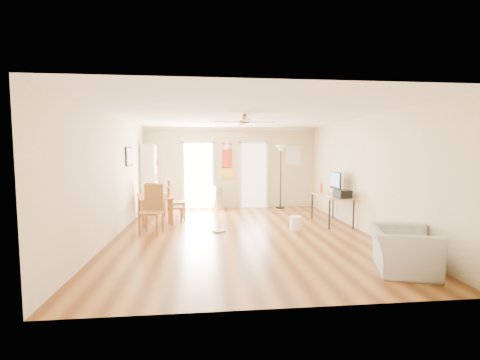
{
  "coord_description": "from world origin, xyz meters",
  "views": [
    {
      "loc": [
        -0.79,
        -7.06,
        1.8
      ],
      "look_at": [
        0.0,
        0.6,
        1.15
      ],
      "focal_mm": 24.38,
      "sensor_mm": 36.0,
      "label": 1
    }
  ],
  "objects": [
    {
      "name": "wall_decal",
      "position": [
        -0.13,
        3.48,
        1.55
      ],
      "size": [
        0.46,
        0.03,
        1.1
      ],
      "primitive_type": "cube",
      "color": "red",
      "rests_on": "wall_back"
    },
    {
      "name": "ac_grille",
      "position": [
        2.05,
        3.47,
        1.7
      ],
      "size": [
        0.5,
        0.04,
        0.6
      ],
      "primitive_type": "cube",
      "color": "white",
      "rests_on": "wall_back"
    },
    {
      "name": "crown_molding",
      "position": [
        0.0,
        0.0,
        2.56
      ],
      "size": [
        5.5,
        7.0,
        0.08
      ],
      "primitive_type": null,
      "color": "white",
      "rests_on": "wall_back"
    },
    {
      "name": "dining_chair_right_a",
      "position": [
        -1.6,
        1.68,
        0.53
      ],
      "size": [
        0.51,
        0.51,
        1.06
      ],
      "primitive_type": null,
      "rotation": [
        0.0,
        0.0,
        1.76
      ],
      "color": "#A56335",
      "rests_on": "floor"
    },
    {
      "name": "ceiling_fan",
      "position": [
        0.0,
        -0.3,
        2.43
      ],
      "size": [
        1.24,
        1.24,
        0.2
      ],
      "primitive_type": null,
      "color": "#593819",
      "rests_on": "ceiling"
    },
    {
      "name": "orange_bottle",
      "position": [
        2.3,
        1.45,
        0.84
      ],
      "size": [
        0.1,
        0.1,
        0.24
      ],
      "primitive_type": "cylinder",
      "rotation": [
        0.0,
        0.0,
        -0.26
      ],
      "color": "#DF4C13",
      "rests_on": "computer_desk"
    },
    {
      "name": "bookshelf",
      "position": [
        -2.53,
        3.19,
        1.02
      ],
      "size": [
        0.67,
        1.0,
        2.04
      ],
      "primitive_type": null,
      "rotation": [
        0.0,
        0.0,
        0.31
      ],
      "color": "silver",
      "rests_on": "floor"
    },
    {
      "name": "wall_left",
      "position": [
        -2.75,
        0.0,
        1.3
      ],
      "size": [
        0.04,
        7.0,
        2.6
      ],
      "primitive_type": null,
      "color": "beige",
      "rests_on": "floor"
    },
    {
      "name": "bathroom_doorway",
      "position": [
        0.75,
        3.48,
        1.05
      ],
      "size": [
        0.8,
        0.1,
        2.1
      ],
      "primitive_type": null,
      "color": "white",
      "rests_on": "wall_back"
    },
    {
      "name": "wastebasket_a",
      "position": [
        1.27,
        0.26,
        0.16
      ],
      "size": [
        0.33,
        0.33,
        0.31
      ],
      "primitive_type": "cylinder",
      "rotation": [
        0.0,
        0.0,
        0.25
      ],
      "color": "white",
      "rests_on": "floor"
    },
    {
      "name": "ceiling",
      "position": [
        0.0,
        0.0,
        2.6
      ],
      "size": [
        5.5,
        7.0,
        0.0
      ],
      "primitive_type": null,
      "color": "silver",
      "rests_on": "floor"
    },
    {
      "name": "floor",
      "position": [
        0.0,
        0.0,
        0.0
      ],
      "size": [
        7.0,
        7.0,
        0.0
      ],
      "primitive_type": "plane",
      "color": "brown",
      "rests_on": "ground"
    },
    {
      "name": "dining_chair_right_b",
      "position": [
        -1.6,
        1.32,
        0.45
      ],
      "size": [
        0.42,
        0.42,
        0.91
      ],
      "primitive_type": null,
      "rotation": [
        0.0,
        0.0,
        1.72
      ],
      "color": "#9C6932",
      "rests_on": "floor"
    },
    {
      "name": "dining_chair_far",
      "position": [
        -2.24,
        2.25,
        0.48
      ],
      "size": [
        0.5,
        0.5,
        0.96
      ],
      "primitive_type": null,
      "rotation": [
        0.0,
        0.0,
        2.8
      ],
      "color": "#9E5A32",
      "rests_on": "floor"
    },
    {
      "name": "keyboard",
      "position": [
        2.2,
        0.63,
        0.72
      ],
      "size": [
        0.18,
        0.39,
        0.01
      ],
      "primitive_type": "cube",
      "rotation": [
        0.0,
        0.0,
        -0.15
      ],
      "color": "white",
      "rests_on": "computer_desk"
    },
    {
      "name": "wall_back",
      "position": [
        0.0,
        3.5,
        1.3
      ],
      "size": [
        5.5,
        0.04,
        2.6
      ],
      "primitive_type": null,
      "color": "beige",
      "rests_on": "floor"
    },
    {
      "name": "computer_desk",
      "position": [
        2.37,
        0.85,
        0.36
      ],
      "size": [
        0.67,
        1.34,
        0.72
      ],
      "primitive_type": null,
      "color": "#A38358",
      "rests_on": "floor"
    },
    {
      "name": "printer",
      "position": [
        2.45,
        0.38,
        0.81
      ],
      "size": [
        0.36,
        0.4,
        0.19
      ],
      "primitive_type": "cube",
      "rotation": [
        0.0,
        0.0,
        0.12
      ],
      "color": "black",
      "rests_on": "computer_desk"
    },
    {
      "name": "wall_right",
      "position": [
        2.75,
        0.0,
        1.3
      ],
      "size": [
        0.04,
        7.0,
        2.6
      ],
      "primitive_type": null,
      "color": "beige",
      "rests_on": "floor"
    },
    {
      "name": "dining_chair_near",
      "position": [
        -2.01,
        0.17,
        0.54
      ],
      "size": [
        0.53,
        0.53,
        1.08
      ],
      "primitive_type": null,
      "rotation": [
        0.0,
        0.0,
        -0.2
      ],
      "color": "#915D2E",
      "rests_on": "floor"
    },
    {
      "name": "torchiere_lamp",
      "position": [
        1.59,
        3.24,
        1.02
      ],
      "size": [
        0.45,
        0.45,
        2.03
      ],
      "primitive_type": null,
      "rotation": [
        0.0,
        0.0,
        0.21
      ],
      "color": "black",
      "rests_on": "floor"
    },
    {
      "name": "trash_can",
      "position": [
        -0.41,
        3.19,
        0.36
      ],
      "size": [
        0.34,
        0.34,
        0.72
      ],
      "primitive_type": "cylinder",
      "rotation": [
        0.0,
        0.0,
        -0.03
      ],
      "color": "silver",
      "rests_on": "floor"
    },
    {
      "name": "floor_cloth",
      "position": [
        -0.53,
        0.22,
        0.02
      ],
      "size": [
        0.31,
        0.29,
        0.04
      ],
      "primitive_type": "cube",
      "rotation": [
        0.0,
        0.0,
        0.44
      ],
      "color": "#9A9A95",
      "rests_on": "floor"
    },
    {
      "name": "wall_front",
      "position": [
        0.0,
        -3.5,
        1.3
      ],
      "size": [
        5.5,
        0.04,
        2.6
      ],
      "primitive_type": null,
      "color": "beige",
      "rests_on": "floor"
    },
    {
      "name": "armchair",
      "position": [
        2.15,
        -2.51,
        0.33
      ],
      "size": [
        1.18,
        1.26,
        0.66
      ],
      "primitive_type": "imported",
      "rotation": [
        0.0,
        0.0,
        1.23
      ],
      "color": "#A6A6A1",
      "rests_on": "floor"
    },
    {
      "name": "dining_table",
      "position": [
        -2.15,
        1.56,
        0.34
      ],
      "size": [
        1.14,
        1.52,
        0.67
      ],
      "primitive_type": null,
      "rotation": [
        0.0,
        0.0,
        0.27
      ],
      "color": "#AD6838",
      "rests_on": "floor"
    },
    {
      "name": "imac",
      "position": [
        2.47,
        0.88,
        1.01
      ],
      "size": [
        0.28,
        0.63,
        0.59
      ],
      "primitive_type": null,
      "rotation": [
        0.0,
        0.0,
        -0.32
      ],
      "color": "black",
      "rests_on": "computer_desk"
    },
    {
      "name": "kitchen_doorway",
      "position": [
        -1.05,
        3.48,
        1.05
      ],
      "size": [
        0.9,
        0.1,
        2.1
      ],
      "primitive_type": null,
      "color": "white",
      "rests_on": "wall_back"
    },
    {
      "name": "framed_poster",
      "position": [
        -2.73,
        1.4,
        1.7
      ],
      "size": [
        0.04,
        0.66,
        0.48
      ],
      "primitive_type": "cube",
      "color": "black",
      "rests_on": "wall_left"
    }
  ]
}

